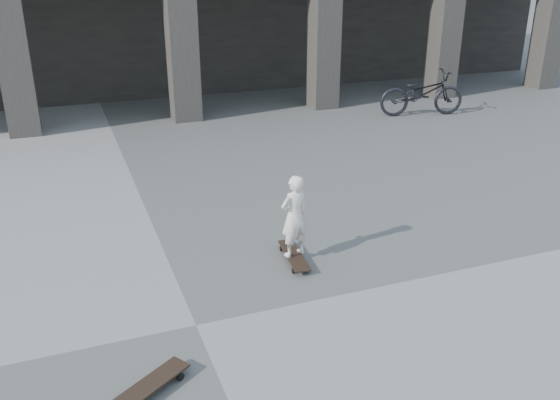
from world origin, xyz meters
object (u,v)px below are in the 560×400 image
object	(u,v)px
child	(294,216)
skateboard_spare	(149,387)
bicycle	(422,93)
longboard	(294,256)

from	to	relation	value
child	skateboard_spare	bearing A→B (deg)	25.94
child	bicycle	xyz separation A→B (m)	(5.74, 5.89, -0.08)
longboard	bicycle	xyz separation A→B (m)	(5.74, 5.89, 0.47)
longboard	bicycle	size ratio (longest dim) A/B	0.44
skateboard_spare	bicycle	bearing A→B (deg)	10.94
child	bicycle	bearing A→B (deg)	-149.14
skateboard_spare	longboard	bearing A→B (deg)	7.28
child	bicycle	distance (m)	8.23
longboard	skateboard_spare	distance (m)	2.84
skateboard_spare	child	world-z (taller)	child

